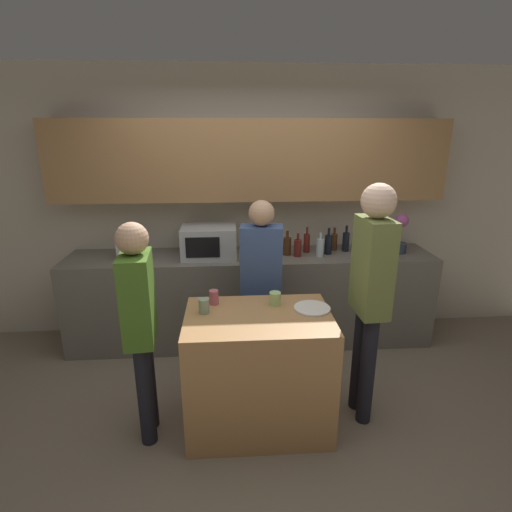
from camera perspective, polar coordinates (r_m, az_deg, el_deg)
The scene contains 21 objects.
ground_plane at distance 3.17m, azimuth 0.87°, elevation -24.09°, with size 14.00×14.00×0.00m, color #7F705B.
back_wall at distance 4.06m, azimuth -0.97°, elevation 9.60°, with size 6.40×0.40×2.70m.
back_counter at distance 4.09m, azimuth -0.70°, elevation -6.03°, with size 3.60×0.62×0.92m.
kitchen_island at distance 3.01m, azimuth 0.33°, elevation -16.02°, with size 1.02×0.68×0.88m.
microwave at distance 3.87m, azimuth -6.73°, elevation 2.04°, with size 0.52×0.39×0.30m.
toaster at distance 3.99m, azimuth -17.30°, elevation 0.95°, with size 0.26×0.16×0.18m.
potted_plant at distance 4.21m, azimuth 19.96°, elevation 3.04°, with size 0.14×0.14×0.39m.
bottle_0 at distance 3.93m, azimuth 4.47°, elevation 1.47°, with size 0.08×0.08×0.24m.
bottle_1 at distance 3.89m, azimuth 5.97°, elevation 1.19°, with size 0.07×0.07×0.23m.
bottle_2 at distance 4.02m, azimuth 7.25°, elevation 1.89°, with size 0.06×0.06×0.26m.
bottle_3 at distance 3.92m, azimuth 9.14°, elevation 1.25°, with size 0.07×0.07×0.24m.
bottle_4 at distance 4.01m, azimuth 10.28°, elevation 1.69°, with size 0.07×0.07×0.26m.
bottle_5 at distance 4.15m, azimuth 11.07°, elevation 2.05°, with size 0.07×0.07×0.23m.
bottle_6 at distance 4.14m, azimuth 12.70°, elevation 2.06°, with size 0.07×0.07×0.26m.
plate_on_island at distance 2.90m, azimuth 8.02°, elevation -7.40°, with size 0.26×0.26×0.01m.
cup_0 at distance 2.95m, azimuth -6.04°, elevation -5.88°, with size 0.07×0.07×0.11m.
cup_1 at distance 2.93m, azimuth 2.74°, elevation -6.09°, with size 0.08×0.08×0.10m.
cup_2 at distance 2.82m, azimuth -7.43°, elevation -7.09°, with size 0.07×0.07×0.11m.
person_left at distance 3.32m, azimuth 0.76°, elevation -3.07°, with size 0.36×0.23×1.58m.
person_center at distance 2.91m, azimuth 16.07°, elevation -3.98°, with size 0.23×0.35×1.78m.
person_right at distance 2.77m, azimuth -16.27°, elevation -8.45°, with size 0.22×0.36×1.57m.
Camera 1 is at (-0.20, -2.35, 2.12)m, focal length 28.00 mm.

